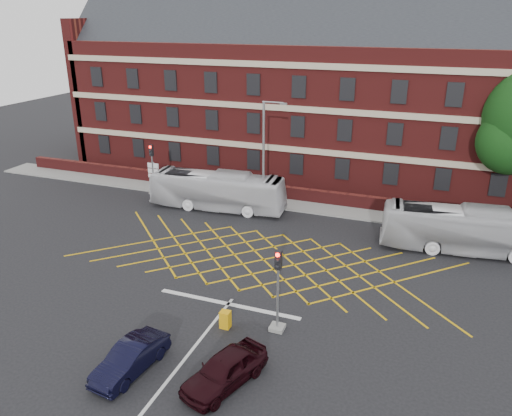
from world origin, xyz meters
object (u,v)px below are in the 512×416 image
(bus_left, at_px, (217,191))
(traffic_light_far, at_px, (153,174))
(car_navy, at_px, (131,358))
(traffic_light_near, at_px, (278,298))
(direction_signs, at_px, (154,171))
(street_lamp, at_px, (264,175))
(utility_cabinet, at_px, (225,319))
(bus_right, at_px, (467,230))
(car_maroon, at_px, (225,370))

(bus_left, distance_m, traffic_light_far, 6.72)
(car_navy, relative_size, traffic_light_near, 0.92)
(car_navy, height_order, direction_signs, direction_signs)
(traffic_light_near, bearing_deg, street_lamp, 112.13)
(car_navy, xyz_separation_m, traffic_light_far, (-11.19, 20.17, 1.12))
(car_navy, xyz_separation_m, utility_cabinet, (2.48, 4.37, -0.20))
(bus_right, distance_m, traffic_light_far, 24.89)
(bus_left, xyz_separation_m, street_lamp, (3.55, 0.94, 1.40))
(traffic_light_far, relative_size, utility_cabinet, 4.76)
(utility_cabinet, bearing_deg, car_navy, -119.62)
(bus_left, xyz_separation_m, traffic_light_near, (9.53, -13.77, 0.28))
(traffic_light_far, distance_m, street_lamp, 10.20)
(street_lamp, bearing_deg, bus_right, -8.58)
(car_navy, relative_size, traffic_light_far, 0.92)
(bus_left, bearing_deg, traffic_light_near, -149.46)
(bus_right, distance_m, direction_signs, 26.16)
(traffic_light_near, distance_m, street_lamp, 15.92)
(traffic_light_far, bearing_deg, car_maroon, -51.86)
(traffic_light_far, relative_size, street_lamp, 0.50)
(bus_left, distance_m, car_navy, 19.44)
(street_lamp, height_order, direction_signs, street_lamp)
(car_maroon, height_order, street_lamp, street_lamp)
(bus_left, height_order, car_navy, bus_left)
(bus_left, bearing_deg, car_maroon, -158.53)
(traffic_light_far, height_order, direction_signs, traffic_light_far)
(traffic_light_far, distance_m, utility_cabinet, 20.94)
(car_navy, distance_m, direction_signs, 25.11)
(bus_left, bearing_deg, car_navy, -170.42)
(car_maroon, relative_size, direction_signs, 1.88)
(bus_right, height_order, traffic_light_near, traffic_light_near)
(car_navy, distance_m, street_lamp, 19.97)
(bus_left, bearing_deg, street_lamp, -79.30)
(car_maroon, distance_m, traffic_light_far, 24.79)
(street_lamp, relative_size, direction_signs, 3.87)
(bus_right, bearing_deg, utility_cabinet, 133.82)
(bus_left, bearing_deg, utility_cabinet, -158.07)
(bus_right, distance_m, street_lamp, 14.86)
(car_maroon, xyz_separation_m, street_lamp, (-5.17, 19.12, 2.19))
(direction_signs, bearing_deg, car_navy, -60.81)
(bus_left, height_order, car_maroon, bus_left)
(car_navy, distance_m, traffic_light_far, 23.09)
(bus_left, bearing_deg, direction_signs, 64.15)
(bus_right, xyz_separation_m, traffic_light_near, (-8.64, -12.50, 0.27))
(car_navy, distance_m, car_maroon, 4.16)
(traffic_light_far, bearing_deg, bus_right, -5.92)
(bus_right, xyz_separation_m, utility_cabinet, (-11.08, -13.23, -1.05))
(bus_right, distance_m, car_navy, 22.24)
(car_maroon, relative_size, traffic_light_near, 0.97)
(direction_signs, bearing_deg, utility_cabinet, -49.99)
(street_lamp, bearing_deg, bus_left, -165.16)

